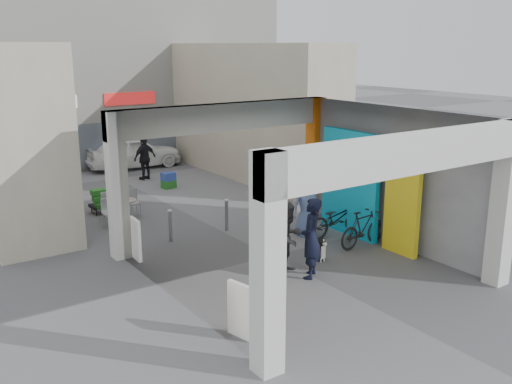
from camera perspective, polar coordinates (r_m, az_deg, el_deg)
ground at (r=13.83m, az=1.56°, el=-6.43°), size 90.00×90.00×0.00m
arcade_canopy at (r=12.88m, az=5.73°, el=2.61°), size 6.40×6.45×6.40m
far_building at (r=25.59m, az=-17.58°, el=11.73°), size 18.00×4.08×8.00m
plaza_bldg_right at (r=21.77m, az=-0.47°, el=8.08°), size 2.00×9.00×5.00m
bollard_left at (r=14.86m, az=-8.56°, el=-3.39°), size 0.09×0.09×0.83m
bollard_center at (r=15.56m, az=-2.96°, el=-2.35°), size 0.09×0.09×0.86m
bollard_right at (r=16.33m, az=1.40°, el=-1.55°), size 0.09×0.09×0.85m
advert_board_near at (r=10.03m, az=-1.56°, el=-11.72°), size 0.20×0.55×1.00m
advert_board_far at (r=13.78m, az=-11.94°, el=-4.59°), size 0.12×0.55×1.00m
cafe_set at (r=16.88m, az=-13.56°, el=-1.91°), size 1.33×1.08×0.81m
produce_stand at (r=17.91m, az=-14.58°, el=-1.05°), size 1.06×0.58×0.70m
crate_stack at (r=20.44m, az=-8.75°, el=1.17°), size 0.50×0.41×0.56m
border_collie at (r=13.56m, az=6.38°, el=-5.87°), size 0.22×0.43×0.60m
man_with_dog at (r=12.39m, az=5.53°, el=-4.62°), size 0.77×0.75×1.79m
man_back_turned at (r=12.65m, az=3.25°, el=-4.58°), size 0.91×0.79×1.62m
man_elderly at (r=15.13m, az=5.09°, el=-1.38°), size 0.91×0.72×1.62m
man_crates at (r=21.79m, az=-11.06°, el=3.36°), size 1.04×0.64×1.65m
bicycle_front at (r=15.23m, az=8.06°, el=-2.65°), size 1.86×0.70×0.97m
bicycle_rear at (r=14.57m, az=10.65°, el=-3.60°), size 1.61×0.56×0.95m
white_van at (r=24.07m, az=-12.13°, el=3.93°), size 3.91×1.72×1.31m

